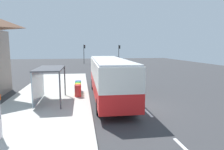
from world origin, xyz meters
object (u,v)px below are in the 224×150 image
object	(u,v)px
recycling_bin_red	(78,91)
recycling_bin_yellow	(78,89)
bus	(109,76)
white_van	(113,62)
bus_shelter	(46,76)
recycling_bin_green	(78,87)
recycling_bin_blue	(78,86)
traffic_light_far_side	(84,51)
sedan_near	(105,60)
traffic_light_near_side	(119,51)
sedan_far	(109,62)

from	to	relation	value
recycling_bin_red	recycling_bin_yellow	distance (m)	0.70
bus	recycling_bin_yellow	xyz separation A→B (m)	(-2.49, 1.02, -1.19)
white_van	bus_shelter	distance (m)	24.69
bus	recycling_bin_green	bearing A→B (deg)	145.36
white_van	recycling_bin_blue	bearing A→B (deg)	-107.91
recycling_bin_green	traffic_light_far_side	bearing A→B (deg)	88.03
white_van	recycling_bin_yellow	size ratio (longest dim) A/B	5.57
recycling_bin_red	bus_shelter	distance (m)	2.91
recycling_bin_green	recycling_bin_blue	size ratio (longest dim) A/B	1.00
white_van	recycling_bin_blue	size ratio (longest dim) A/B	5.57
sedan_near	traffic_light_far_side	distance (m)	6.02
bus_shelter	white_van	bearing A→B (deg)	69.58
recycling_bin_red	recycling_bin_blue	bearing A→B (deg)	90.00
recycling_bin_blue	traffic_light_far_side	distance (m)	31.51
recycling_bin_yellow	traffic_light_near_side	distance (m)	33.52
recycling_bin_yellow	recycling_bin_blue	size ratio (longest dim) A/B	1.00
bus	traffic_light_far_side	world-z (taller)	traffic_light_far_side
white_van	recycling_bin_green	xyz separation A→B (m)	(-6.40, -20.50, -0.69)
recycling_bin_blue	sedan_far	bearing A→B (deg)	75.63
bus	traffic_light_near_side	world-z (taller)	traffic_light_near_side
recycling_bin_green	traffic_light_near_side	world-z (taller)	traffic_light_near_side
white_van	sedan_near	distance (m)	12.75
sedan_far	recycling_bin_blue	bearing A→B (deg)	-104.37
traffic_light_far_side	bus_shelter	bearing A→B (deg)	-95.45
traffic_light_near_side	recycling_bin_green	bearing A→B (deg)	-107.23
sedan_far	traffic_light_near_side	distance (m)	6.54
recycling_bin_red	traffic_light_far_side	bearing A→B (deg)	88.11
traffic_light_near_side	bus_shelter	distance (m)	35.96
white_van	sedan_far	xyz separation A→B (m)	(0.10, 5.58, -0.55)
recycling_bin_green	bus_shelter	distance (m)	3.73
bus	sedan_far	distance (m)	28.11
recycling_bin_yellow	bus_shelter	world-z (taller)	bus_shelter
sedan_near	recycling_bin_yellow	xyz separation A→B (m)	(-6.50, -33.94, -0.14)
white_van	traffic_light_near_side	size ratio (longest dim) A/B	1.13
recycling_bin_green	bus_shelter	bearing A→B (deg)	-130.10
recycling_bin_yellow	traffic_light_far_side	xyz separation A→B (m)	(1.10, 32.79, 2.53)
traffic_light_far_side	bus_shelter	size ratio (longest dim) A/B	1.19
sedan_near	recycling_bin_blue	world-z (taller)	sedan_near
bus	recycling_bin_blue	xyz separation A→B (m)	(-2.49, 2.42, -1.19)
traffic_light_near_side	traffic_light_far_side	xyz separation A→B (m)	(-8.60, 0.80, 0.05)
sedan_near	recycling_bin_green	distance (m)	33.87
recycling_bin_red	recycling_bin_green	distance (m)	1.40
traffic_light_far_side	traffic_light_near_side	bearing A→B (deg)	-5.31
sedan_far	white_van	bearing A→B (deg)	-91.05
traffic_light_near_side	traffic_light_far_side	bearing A→B (deg)	174.69
traffic_light_near_side	bus_shelter	size ratio (longest dim) A/B	1.17
recycling_bin_yellow	bus_shelter	size ratio (longest dim) A/B	0.24
sedan_near	recycling_bin_green	xyz separation A→B (m)	(-6.50, -33.24, -0.14)
white_van	recycling_bin_blue	xyz separation A→B (m)	(-6.40, -19.80, -0.69)
recycling_bin_yellow	recycling_bin_blue	xyz separation A→B (m)	(0.00, 1.40, 0.00)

